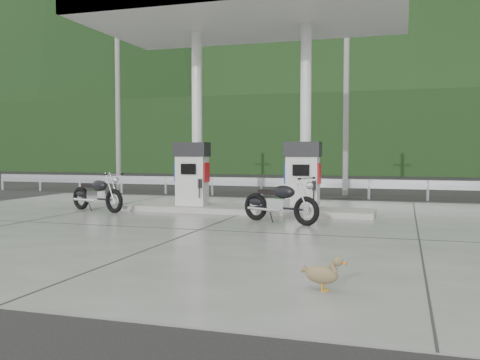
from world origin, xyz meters
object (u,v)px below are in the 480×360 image
(gas_pump_right, at_px, (303,175))
(motorcycle_left, at_px, (97,194))
(duck, at_px, (322,275))
(motorcycle_right, at_px, (280,203))
(gas_pump_left, at_px, (192,174))

(gas_pump_right, relative_size, motorcycle_left, 0.90)
(duck, bearing_deg, motorcycle_right, 119.98)
(gas_pump_left, distance_m, duck, 9.20)
(gas_pump_right, xyz_separation_m, motorcycle_right, (-0.20, -1.85, -0.57))
(motorcycle_right, bearing_deg, duck, -48.67)
(gas_pump_right, height_order, motorcycle_right, gas_pump_right)
(gas_pump_left, xyz_separation_m, motorcycle_right, (3.00, -1.85, -0.57))
(motorcycle_right, bearing_deg, gas_pump_right, 107.76)
(gas_pump_right, bearing_deg, motorcycle_right, -96.07)
(gas_pump_left, relative_size, duck, 3.53)
(motorcycle_left, bearing_deg, duck, -23.01)
(gas_pump_left, relative_size, gas_pump_right, 1.00)
(motorcycle_left, height_order, motorcycle_right, motorcycle_right)
(gas_pump_left, height_order, gas_pump_right, same)
(gas_pump_left, relative_size, motorcycle_left, 0.90)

